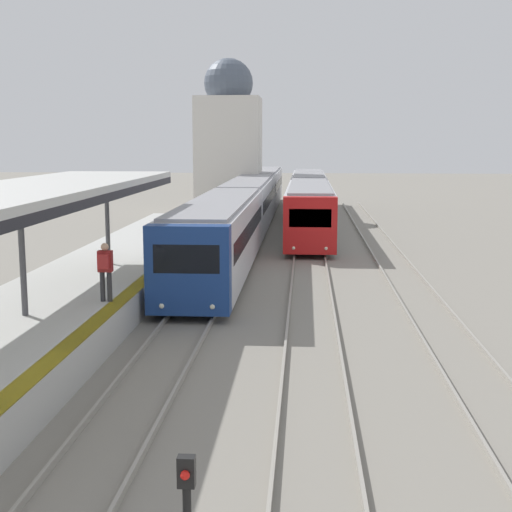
% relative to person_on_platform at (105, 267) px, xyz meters
% --- Properties ---
extents(platform_canopy, '(4.00, 19.88, 3.31)m').
position_rel_person_on_platform_xyz_m(platform_canopy, '(-1.61, -1.72, 2.20)').
color(platform_canopy, beige).
rests_on(platform_canopy, station_platform).
extents(person_on_platform, '(0.40, 0.40, 1.66)m').
position_rel_person_on_platform_xyz_m(person_on_platform, '(0.00, 0.00, 0.00)').
color(person_on_platform, '#2D2D33').
rests_on(person_on_platform, station_platform).
extents(train_near, '(2.58, 46.83, 3.10)m').
position_rel_person_on_platform_xyz_m(train_near, '(2.08, 24.77, -0.25)').
color(train_near, navy).
rests_on(train_near, ground_plane).
extents(train_far, '(2.52, 30.70, 3.05)m').
position_rel_person_on_platform_xyz_m(train_far, '(5.81, 28.73, -0.29)').
color(train_far, red).
rests_on(train_far, ground_plane).
extents(distant_domed_building, '(4.74, 4.74, 11.53)m').
position_rel_person_on_platform_xyz_m(distant_domed_building, '(-0.21, 34.61, 3.44)').
color(distant_domed_building, silver).
rests_on(distant_domed_building, ground_plane).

